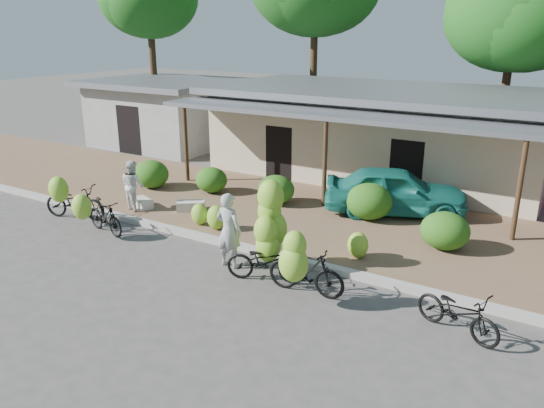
% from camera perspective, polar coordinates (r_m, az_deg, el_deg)
% --- Properties ---
extents(ground, '(100.00, 100.00, 0.00)m').
position_cam_1_polar(ground, '(12.29, -7.14, -8.40)').
color(ground, '#474542').
rests_on(ground, ground).
extents(sidewalk, '(60.00, 6.00, 0.12)m').
position_cam_1_polar(sidewalk, '(16.14, 3.85, -1.37)').
color(sidewalk, brown).
rests_on(sidewalk, ground).
extents(curb, '(60.00, 0.25, 0.15)m').
position_cam_1_polar(curb, '(13.72, -1.99, -4.95)').
color(curb, '#A8A399').
rests_on(curb, ground).
extents(shop_main, '(13.00, 8.50, 3.35)m').
position_cam_1_polar(shop_main, '(20.99, 11.53, 7.65)').
color(shop_main, beige).
rests_on(shop_main, ground).
extents(shop_grey, '(7.00, 6.00, 3.15)m').
position_cam_1_polar(shop_grey, '(26.78, -11.40, 9.71)').
color(shop_grey, '#9B9A96').
rests_on(shop_grey, ground).
extents(tree_center_right, '(5.77, 5.70, 8.25)m').
position_cam_1_polar(tree_center_right, '(25.39, 24.32, 18.18)').
color(tree_center_right, '#46341C').
rests_on(tree_center_right, ground).
extents(hedge_0, '(1.27, 1.14, 0.99)m').
position_cam_1_polar(hedge_0, '(19.18, -12.84, 3.16)').
color(hedge_0, '#205313').
rests_on(hedge_0, sidewalk).
extents(hedge_1, '(1.13, 1.01, 0.88)m').
position_cam_1_polar(hedge_1, '(18.30, -6.54, 2.59)').
color(hedge_1, '#205313').
rests_on(hedge_1, sidewalk).
extents(hedge_2, '(1.20, 1.08, 0.94)m').
position_cam_1_polar(hedge_2, '(16.98, 0.45, 1.56)').
color(hedge_2, '#205313').
rests_on(hedge_2, sidewalk).
extents(hedge_3, '(1.42, 1.28, 1.11)m').
position_cam_1_polar(hedge_3, '(15.85, 10.35, 0.34)').
color(hedge_3, '#205313').
rests_on(hedge_3, sidewalk).
extents(hedge_4, '(1.25, 1.13, 0.98)m').
position_cam_1_polar(hedge_4, '(14.19, 18.10, -2.76)').
color(hedge_4, '#205313').
rests_on(hedge_4, sidewalk).
extents(bike_far_left, '(2.12, 1.49, 1.49)m').
position_cam_1_polar(bike_far_left, '(16.95, -20.65, 0.39)').
color(bike_far_left, black).
rests_on(bike_far_left, ground).
extents(bike_left, '(1.71, 1.28, 1.30)m').
position_cam_1_polar(bike_left, '(15.46, -17.97, -1.09)').
color(bike_left, black).
rests_on(bike_left, ground).
extents(bike_center, '(1.92, 1.44, 2.25)m').
position_cam_1_polar(bike_center, '(12.17, -0.43, -3.98)').
color(bike_center, black).
rests_on(bike_center, ground).
extents(bike_right, '(1.81, 1.23, 1.68)m').
position_cam_1_polar(bike_right, '(11.30, 3.31, -6.82)').
color(bike_right, black).
rests_on(bike_right, ground).
extents(bike_far_right, '(1.84, 1.16, 0.91)m').
position_cam_1_polar(bike_far_right, '(10.71, 19.38, -10.90)').
color(bike_far_right, black).
rests_on(bike_far_right, ground).
extents(loose_banana_a, '(0.56, 0.48, 0.70)m').
position_cam_1_polar(loose_banana_a, '(14.90, -6.00, -1.46)').
color(loose_banana_a, '#80C932').
rests_on(loose_banana_a, sidewalk).
extents(loose_banana_b, '(0.51, 0.43, 0.63)m').
position_cam_1_polar(loose_banana_b, '(15.34, -7.80, -1.08)').
color(loose_banana_b, '#80C932').
rests_on(loose_banana_b, sidewalk).
extents(loose_banana_c, '(0.53, 0.45, 0.66)m').
position_cam_1_polar(loose_banana_c, '(13.21, 9.23, -4.37)').
color(loose_banana_c, '#80C932').
rests_on(loose_banana_c, sidewalk).
extents(sack_near, '(0.93, 0.82, 0.30)m').
position_cam_1_polar(sack_near, '(16.61, -8.72, -0.20)').
color(sack_near, silver).
rests_on(sack_near, sidewalk).
extents(sack_far, '(0.83, 0.61, 0.28)m').
position_cam_1_polar(sack_far, '(17.23, -13.74, 0.13)').
color(sack_far, silver).
rests_on(sack_far, sidewalk).
extents(vendor, '(0.68, 0.45, 1.86)m').
position_cam_1_polar(vendor, '(12.67, -4.68, -2.85)').
color(vendor, '#999999').
rests_on(vendor, ground).
extents(bystander, '(0.88, 0.76, 1.56)m').
position_cam_1_polar(bystander, '(16.92, -14.74, 1.98)').
color(bystander, silver).
rests_on(bystander, sidewalk).
extents(teal_van, '(4.56, 3.23, 1.44)m').
position_cam_1_polar(teal_van, '(16.44, 13.14, 1.41)').
color(teal_van, '#197468').
rests_on(teal_van, sidewalk).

